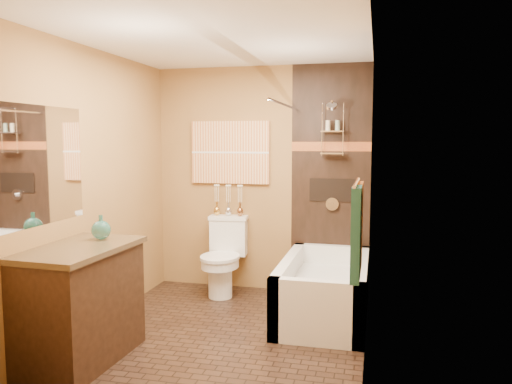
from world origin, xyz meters
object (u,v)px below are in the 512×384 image
(sunset_painting, at_px, (230,152))
(toilet, at_px, (224,256))
(bathtub, at_px, (324,294))
(vanity, at_px, (79,303))

(sunset_painting, xyz_separation_m, toilet, (0.00, -0.27, -1.12))
(toilet, bearing_deg, sunset_painting, 84.68)
(bathtub, distance_m, vanity, 2.24)
(sunset_painting, height_order, bathtub, sunset_painting)
(bathtub, height_order, vanity, vanity)
(vanity, bearing_deg, toilet, 75.45)
(sunset_painting, distance_m, toilet, 1.16)
(bathtub, relative_size, toilet, 1.78)
(bathtub, bearing_deg, sunset_painting, 147.78)
(toilet, xyz_separation_m, vanity, (-0.57, -1.86, 0.02))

